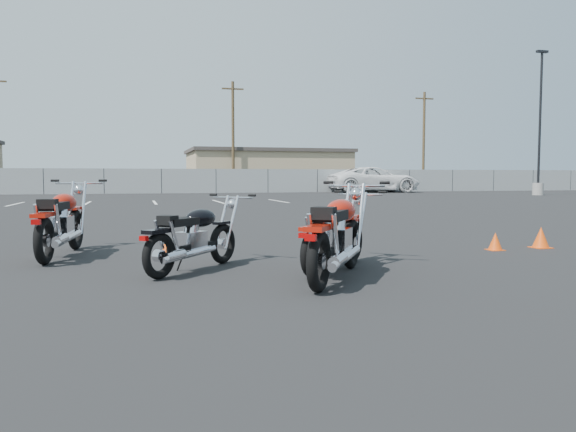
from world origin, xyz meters
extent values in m
plane|color=black|center=(0.00, 0.00, 0.00)|extent=(120.00, 120.00, 0.00)
torus|color=black|center=(-2.86, 2.77, 0.34)|extent=(0.22, 0.68, 0.67)
cylinder|color=silver|center=(-2.86, 2.77, 0.34)|extent=(0.14, 0.19, 0.18)
torus|color=black|center=(-3.10, 1.17, 0.34)|extent=(0.22, 0.68, 0.67)
cylinder|color=silver|center=(-3.10, 1.17, 0.34)|extent=(0.14, 0.19, 0.18)
cube|color=black|center=(-2.98, 1.97, 0.38)|extent=(0.29, 1.18, 0.07)
cube|color=silver|center=(-2.99, 1.91, 0.45)|extent=(0.37, 0.47, 0.34)
cylinder|color=silver|center=(-2.99, 1.91, 0.65)|extent=(0.26, 0.31, 0.30)
ellipsoid|color=#9E1609|center=(-2.95, 2.17, 0.81)|extent=(0.44, 0.69, 0.29)
cube|color=black|center=(-3.03, 1.64, 0.78)|extent=(0.38, 0.65, 0.11)
cube|color=black|center=(-3.07, 1.36, 0.83)|extent=(0.27, 0.24, 0.13)
cube|color=#9E1609|center=(-3.11, 1.15, 0.69)|extent=(0.27, 0.50, 0.06)
cube|color=#9E1609|center=(-2.86, 2.77, 0.69)|extent=(0.20, 0.40, 0.04)
cylinder|color=silver|center=(-2.94, 1.31, 0.62)|extent=(0.09, 0.21, 0.44)
cylinder|color=silver|center=(-3.21, 1.35, 0.62)|extent=(0.09, 0.21, 0.44)
cylinder|color=silver|center=(-2.85, 1.61, 0.31)|extent=(0.29, 1.24, 0.14)
cylinder|color=silver|center=(-2.91, 1.26, 0.34)|extent=(0.19, 0.41, 0.15)
cylinder|color=silver|center=(-2.74, 2.89, 0.69)|extent=(0.12, 0.45, 0.88)
cylinder|color=silver|center=(-2.93, 2.92, 0.69)|extent=(0.12, 0.45, 0.88)
sphere|color=silver|center=(-2.81, 3.08, 0.99)|extent=(0.20, 0.20, 0.18)
cylinder|color=silver|center=(-2.80, 3.10, 1.10)|extent=(0.78, 0.15, 0.03)
cylinder|color=black|center=(-2.42, 3.02, 1.14)|extent=(0.14, 0.06, 0.04)
cylinder|color=black|center=(-3.19, 3.14, 1.14)|extent=(0.14, 0.06, 0.04)
cylinder|color=black|center=(-3.15, 1.88, 0.17)|extent=(0.18, 0.05, 0.34)
cube|color=#990505|center=(-3.15, 0.86, 0.62)|extent=(0.12, 0.08, 0.07)
torus|color=black|center=(-0.73, 0.65, 0.28)|extent=(0.45, 0.48, 0.56)
cylinder|color=silver|center=(-0.73, 0.65, 0.28)|extent=(0.17, 0.17, 0.15)
torus|color=black|center=(-1.63, -0.35, 0.28)|extent=(0.45, 0.48, 0.56)
cylinder|color=silver|center=(-1.63, -0.35, 0.28)|extent=(0.17, 0.17, 0.15)
cube|color=black|center=(-1.18, 0.15, 0.32)|extent=(0.72, 0.79, 0.06)
cube|color=silver|center=(-1.21, 0.11, 0.37)|extent=(0.43, 0.44, 0.28)
cylinder|color=silver|center=(-1.21, 0.11, 0.54)|extent=(0.29, 0.30, 0.25)
ellipsoid|color=black|center=(-1.07, 0.27, 0.67)|extent=(0.57, 0.59, 0.24)
cube|color=black|center=(-1.37, -0.06, 0.65)|extent=(0.52, 0.54, 0.09)
cube|color=black|center=(-1.52, -0.23, 0.69)|extent=(0.26, 0.26, 0.11)
cube|color=black|center=(-1.64, -0.37, 0.57)|extent=(0.39, 0.40, 0.05)
cube|color=black|center=(-0.73, 0.65, 0.57)|extent=(0.30, 0.32, 0.04)
cylinder|color=silver|center=(-1.46, -0.32, 0.51)|extent=(0.15, 0.16, 0.37)
cylinder|color=silver|center=(-1.62, -0.17, 0.51)|extent=(0.15, 0.16, 0.37)
cylinder|color=silver|center=(-1.26, -0.16, 0.26)|extent=(0.75, 0.82, 0.12)
cylinder|color=silver|center=(-1.46, -0.38, 0.28)|extent=(0.30, 0.32, 0.12)
cylinder|color=silver|center=(-0.59, 0.67, 0.58)|extent=(0.28, 0.30, 0.73)
cylinder|color=silver|center=(-0.72, 0.79, 0.58)|extent=(0.28, 0.30, 0.73)
sphere|color=silver|center=(-0.56, 0.84, 0.82)|extent=(0.21, 0.21, 0.15)
cylinder|color=silver|center=(-0.54, 0.86, 0.91)|extent=(0.50, 0.46, 0.03)
cylinder|color=black|center=(-0.31, 0.62, 0.95)|extent=(0.11, 0.10, 0.03)
cylinder|color=black|center=(-0.80, 1.06, 0.95)|extent=(0.11, 0.10, 0.03)
cylinder|color=black|center=(-1.34, 0.17, 0.14)|extent=(0.12, 0.11, 0.28)
cube|color=#990505|center=(-1.81, -0.55, 0.51)|extent=(0.11, 0.10, 0.06)
torus|color=black|center=(0.83, -0.23, 0.33)|extent=(0.47, 0.62, 0.66)
cylinder|color=silver|center=(0.83, -0.23, 0.33)|extent=(0.19, 0.21, 0.18)
torus|color=black|center=(-0.06, -1.56, 0.33)|extent=(0.47, 0.62, 0.66)
cylinder|color=silver|center=(-0.06, -1.56, 0.33)|extent=(0.19, 0.21, 0.18)
cube|color=black|center=(0.39, -0.90, 0.38)|extent=(0.74, 1.03, 0.07)
cube|color=silver|center=(0.36, -0.94, 0.44)|extent=(0.49, 0.52, 0.33)
cylinder|color=silver|center=(0.36, -0.94, 0.64)|extent=(0.34, 0.35, 0.29)
ellipsoid|color=#9E1609|center=(0.50, -0.73, 0.80)|extent=(0.64, 0.72, 0.28)
cube|color=black|center=(0.20, -1.17, 0.77)|extent=(0.58, 0.67, 0.11)
cube|color=black|center=(0.05, -1.40, 0.82)|extent=(0.31, 0.30, 0.13)
cube|color=#9E1609|center=(-0.07, -1.58, 0.68)|extent=(0.42, 0.50, 0.06)
cube|color=#9E1609|center=(0.83, -0.23, 0.68)|extent=(0.33, 0.39, 0.04)
cylinder|color=silver|center=(0.14, -1.50, 0.61)|extent=(0.16, 0.20, 0.43)
cylinder|color=silver|center=(-0.08, -1.35, 0.61)|extent=(0.16, 0.20, 0.43)
cylinder|color=silver|center=(0.35, -1.27, 0.31)|extent=(0.76, 1.07, 0.14)
cylinder|color=silver|center=(0.15, -1.56, 0.33)|extent=(0.33, 0.40, 0.15)
cylinder|color=silver|center=(0.99, -0.17, 0.69)|extent=(0.28, 0.39, 0.87)
cylinder|color=silver|center=(0.82, -0.06, 0.69)|extent=(0.28, 0.39, 0.87)
sphere|color=silver|center=(1.00, 0.03, 0.97)|extent=(0.25, 0.25, 0.18)
cylinder|color=silver|center=(1.01, 0.05, 1.08)|extent=(0.66, 0.46, 0.03)
cylinder|color=black|center=(1.32, -0.18, 1.13)|extent=(0.13, 0.11, 0.04)
cylinder|color=black|center=(0.68, 0.24, 1.13)|extent=(0.13, 0.11, 0.04)
cylinder|color=black|center=(0.20, -0.90, 0.17)|extent=(0.16, 0.12, 0.33)
cube|color=#990505|center=(-0.23, -1.82, 0.61)|extent=(0.13, 0.12, 0.07)
torus|color=black|center=(1.08, 0.32, 0.29)|extent=(0.47, 0.50, 0.58)
cylinder|color=silver|center=(1.08, 0.32, 0.29)|extent=(0.18, 0.18, 0.16)
torus|color=black|center=(0.14, -0.73, 0.29)|extent=(0.47, 0.50, 0.58)
cylinder|color=silver|center=(0.14, -0.73, 0.29)|extent=(0.18, 0.18, 0.16)
cube|color=black|center=(0.61, -0.20, 0.33)|extent=(0.75, 0.82, 0.06)
cube|color=silver|center=(0.58, -0.24, 0.39)|extent=(0.45, 0.46, 0.29)
cylinder|color=silver|center=(0.58, -0.24, 0.56)|extent=(0.31, 0.31, 0.26)
ellipsoid|color=#9E1609|center=(0.73, -0.07, 0.70)|extent=(0.60, 0.62, 0.25)
cube|color=black|center=(0.42, -0.42, 0.68)|extent=(0.54, 0.57, 0.10)
cube|color=black|center=(0.26, -0.60, 0.72)|extent=(0.28, 0.27, 0.12)
cube|color=#9E1609|center=(0.13, -0.74, 0.60)|extent=(0.40, 0.42, 0.05)
cube|color=#9E1609|center=(1.08, 0.32, 0.60)|extent=(0.31, 0.33, 0.04)
cylinder|color=silver|center=(0.33, -0.70, 0.53)|extent=(0.15, 0.17, 0.38)
cylinder|color=silver|center=(0.15, -0.54, 0.53)|extent=(0.15, 0.17, 0.38)
cylinder|color=silver|center=(0.53, -0.52, 0.27)|extent=(0.78, 0.85, 0.12)
cylinder|color=silver|center=(0.33, -0.75, 0.29)|extent=(0.32, 0.33, 0.13)
cylinder|color=silver|center=(1.22, 0.35, 0.60)|extent=(0.29, 0.32, 0.77)
cylinder|color=silver|center=(1.09, 0.47, 0.60)|extent=(0.29, 0.32, 0.77)
sphere|color=silver|center=(1.26, 0.52, 0.85)|extent=(0.22, 0.22, 0.16)
cylinder|color=silver|center=(1.28, 0.54, 0.95)|extent=(0.53, 0.47, 0.03)
cylinder|color=black|center=(1.52, 0.30, 0.99)|extent=(0.11, 0.10, 0.03)
cylinder|color=black|center=(1.01, 0.75, 0.99)|extent=(0.11, 0.10, 0.03)
cylinder|color=black|center=(0.45, -0.18, 0.15)|extent=(0.13, 0.12, 0.29)
cube|color=#990505|center=(-0.04, -0.93, 0.53)|extent=(0.11, 0.11, 0.06)
cone|color=#F94E0D|center=(3.82, 0.89, 0.15)|extent=(0.23, 0.23, 0.28)
cube|color=#F94E0D|center=(3.82, 0.89, 0.00)|extent=(0.24, 0.24, 0.01)
cone|color=#F94E0D|center=(4.75, 0.95, 0.18)|extent=(0.28, 0.28, 0.34)
cube|color=#F94E0D|center=(4.75, 0.95, 0.01)|extent=(0.30, 0.30, 0.01)
cone|color=#F94E0D|center=(-1.43, 1.79, 0.14)|extent=(0.21, 0.21, 0.26)
cube|color=#F94E0D|center=(-1.43, 1.79, 0.00)|extent=(0.23, 0.23, 0.01)
cylinder|color=gray|center=(23.94, 24.48, 0.40)|extent=(0.70, 0.70, 0.80)
cylinder|color=black|center=(23.94, 24.48, 5.05)|extent=(0.16, 0.16, 8.49)
cube|color=black|center=(23.94, 24.48, 9.37)|extent=(0.80, 0.25, 0.15)
cube|color=gray|center=(0.00, 35.00, 0.90)|extent=(80.00, 0.04, 1.80)
cylinder|color=black|center=(-8.00, 35.00, 0.90)|extent=(0.06, 0.06, 1.80)
cylinder|color=black|center=(-4.00, 35.00, 0.90)|extent=(0.06, 0.06, 1.80)
cylinder|color=black|center=(0.00, 35.00, 0.90)|extent=(0.06, 0.06, 1.80)
cylinder|color=black|center=(4.00, 35.00, 0.90)|extent=(0.06, 0.06, 1.80)
cylinder|color=black|center=(8.00, 35.00, 0.90)|extent=(0.06, 0.06, 1.80)
cylinder|color=black|center=(12.00, 35.00, 0.90)|extent=(0.06, 0.06, 1.80)
cylinder|color=black|center=(16.00, 35.00, 0.90)|extent=(0.06, 0.06, 1.80)
cylinder|color=black|center=(20.00, 35.00, 0.90)|extent=(0.06, 0.06, 1.80)
cylinder|color=black|center=(24.00, 35.00, 0.90)|extent=(0.06, 0.06, 1.80)
cylinder|color=black|center=(28.00, 35.00, 0.90)|extent=(0.06, 0.06, 1.80)
cylinder|color=black|center=(32.00, 35.00, 0.90)|extent=(0.06, 0.06, 1.80)
cylinder|color=black|center=(36.00, 35.00, 0.90)|extent=(0.06, 0.06, 1.80)
cube|color=tan|center=(10.00, 44.00, 1.70)|extent=(14.00, 9.00, 3.40)
cube|color=#403A35|center=(10.00, 44.00, 3.55)|extent=(14.40, 9.40, 0.30)
cylinder|color=#40311E|center=(6.00, 39.00, 4.50)|extent=(0.24, 0.24, 9.00)
cube|color=#40311E|center=(6.00, 39.00, 8.40)|extent=(1.80, 0.12, 0.12)
cylinder|color=#40311E|center=(24.00, 40.00, 4.50)|extent=(0.24, 0.24, 9.00)
cube|color=#40311E|center=(24.00, 40.00, 8.40)|extent=(1.80, 0.12, 0.12)
cube|color=silver|center=(-7.00, 20.00, 0.00)|extent=(0.12, 4.00, 0.01)
cube|color=silver|center=(-4.00, 20.00, 0.00)|extent=(0.12, 4.00, 0.01)
cube|color=silver|center=(-1.00, 20.00, 0.00)|extent=(0.12, 4.00, 0.01)
cube|color=silver|center=(2.00, 20.00, 0.00)|extent=(0.12, 4.00, 0.01)
cube|color=silver|center=(5.00, 20.00, 0.00)|extent=(0.12, 4.00, 0.01)
imported|color=white|center=(16.11, 33.34, 1.56)|extent=(3.56, 8.30, 3.11)
camera|label=1|loc=(-1.89, -7.06, 1.21)|focal=35.00mm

